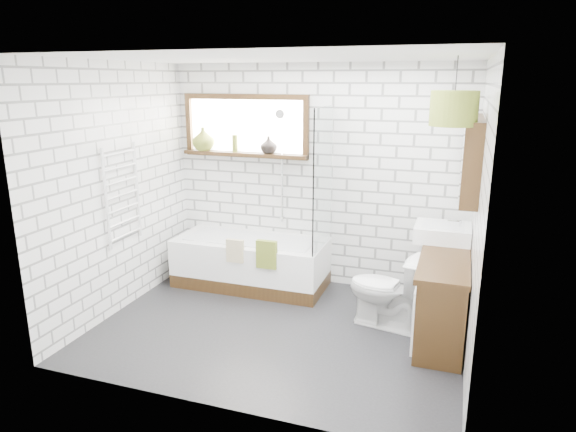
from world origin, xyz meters
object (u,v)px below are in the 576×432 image
(toilet, at_px, (387,290))
(pendant, at_px, (454,108))
(bathtub, at_px, (251,262))
(basin, at_px, (443,233))
(vanity, at_px, (443,296))

(toilet, xyz_separation_m, pendant, (0.48, -0.28, 1.72))
(bathtub, relative_size, basin, 3.21)
(bathtub, distance_m, pendant, 2.91)
(basin, bearing_deg, bathtub, 178.96)
(bathtub, xyz_separation_m, vanity, (2.15, -0.54, 0.11))
(bathtub, relative_size, vanity, 1.28)
(basin, bearing_deg, toilet, -132.65)
(vanity, height_order, basin, basin)
(toilet, relative_size, pendant, 2.01)
(vanity, bearing_deg, pendant, -96.80)
(basin, height_order, toilet, basin)
(bathtub, relative_size, pendant, 4.60)
(basin, distance_m, toilet, 0.82)
(bathtub, distance_m, toilet, 1.72)
(toilet, bearing_deg, basin, 147.95)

